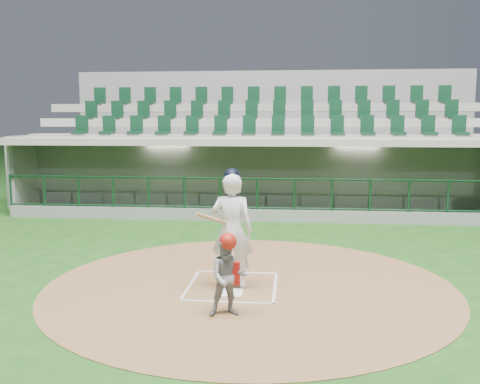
{
  "coord_description": "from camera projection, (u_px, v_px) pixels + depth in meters",
  "views": [
    {
      "loc": [
        1.05,
        -9.34,
        2.89
      ],
      "look_at": [
        -0.16,
        2.6,
        1.3
      ],
      "focal_mm": 40.0,
      "sensor_mm": 36.0,
      "label": 1
    }
  ],
  "objects": [
    {
      "name": "seating_deck",
      "position": [
        266.0,
        160.0,
        20.26
      ],
      "size": [
        17.0,
        6.72,
        5.15
      ],
      "color": "slate",
      "rests_on": "ground"
    },
    {
      "name": "batter_box_chalk",
      "position": [
        232.0,
        286.0,
        9.39
      ],
      "size": [
        1.55,
        1.8,
        0.01
      ],
      "color": "silver",
      "rests_on": "ground"
    },
    {
      "name": "dugout_structure",
      "position": [
        263.0,
        182.0,
        17.27
      ],
      "size": [
        16.4,
        3.7,
        3.0
      ],
      "color": "slate",
      "rests_on": "ground"
    },
    {
      "name": "ground",
      "position": [
        234.0,
        282.0,
        9.69
      ],
      "size": [
        120.0,
        120.0,
        0.0
      ],
      "primitive_type": "plane",
      "color": "#1A4714",
      "rests_on": "ground"
    },
    {
      "name": "dirt_circle",
      "position": [
        250.0,
        285.0,
        9.46
      ],
      "size": [
        7.2,
        7.2,
        0.01
      ],
      "primitive_type": "cylinder",
      "color": "brown",
      "rests_on": "ground"
    },
    {
      "name": "batter",
      "position": [
        232.0,
        229.0,
        9.2
      ],
      "size": [
        0.92,
        0.91,
        2.09
      ],
      "color": "white",
      "rests_on": "dirt_circle"
    },
    {
      "name": "catcher",
      "position": [
        228.0,
        275.0,
        7.91
      ],
      "size": [
        0.66,
        0.57,
        1.25
      ],
      "color": "gray",
      "rests_on": "dirt_circle"
    },
    {
      "name": "home_plate",
      "position": [
        230.0,
        293.0,
        9.0
      ],
      "size": [
        0.43,
        0.43,
        0.02
      ],
      "primitive_type": "cube",
      "color": "white",
      "rests_on": "dirt_circle"
    }
  ]
}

